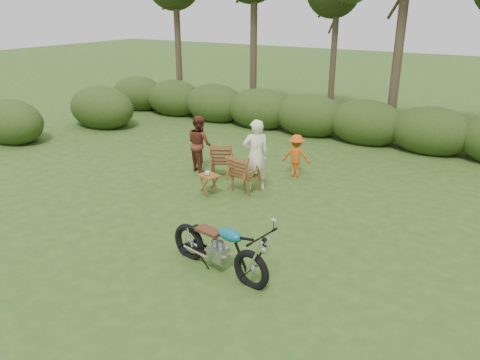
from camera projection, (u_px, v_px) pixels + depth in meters
The scene contains 10 objects.
ground at pixel (207, 262), 8.28m from camera, with size 80.00×80.00×0.00m, color #284918.
tree_line at pixel (400, 20), 14.43m from camera, with size 22.52×11.62×8.14m.
motorcycle at pixel (219, 270), 8.05m from camera, with size 2.01×0.77×1.15m, color #0DA5B2, non-canonical shape.
lawn_chair_right at pixel (246, 191), 11.45m from camera, with size 0.64×0.64×0.94m, color brown, non-canonical shape.
lawn_chair_left at pixel (222, 175), 12.45m from camera, with size 0.64×0.64×0.92m, color #5A2E16, non-canonical shape.
side_table at pixel (209, 185), 11.13m from camera, with size 0.48×0.41×0.50m, color brown, non-canonical shape.
cup at pixel (208, 173), 11.01m from camera, with size 0.13×0.13×0.10m, color beige.
adult_a at pixel (255, 190), 11.51m from camera, with size 0.64×0.42×1.76m, color #F8F1CC.
adult_b at pixel (200, 170), 12.82m from camera, with size 0.75×0.58×1.53m, color #602A1B.
child at pixel (295, 176), 12.40m from camera, with size 0.73×0.42×1.13m, color #D35513.
Camera 1 is at (4.27, -5.85, 4.31)m, focal length 35.00 mm.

